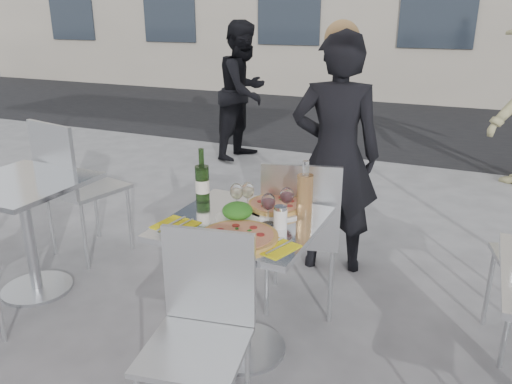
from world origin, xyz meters
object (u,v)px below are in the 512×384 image
at_px(pedestrian_a, 244,91).
at_px(chair_far, 301,225).
at_px(sugar_shaker, 280,217).
at_px(woman_diner, 336,156).
at_px(napkin_left, 176,225).
at_px(side_chair_lfar, 72,179).
at_px(wineglass_white_b, 248,191).
at_px(main_table, 244,259).
at_px(salad_plate, 238,212).
at_px(side_table_left, 25,213).
at_px(chair_near, 201,320).
at_px(wineglass_red_b, 287,196).
at_px(wineglass_red_a, 268,203).
at_px(pizza_far, 276,206).
at_px(napkin_right, 273,246).
at_px(pizza_near, 239,236).
at_px(wineglass_white_a, 237,192).
at_px(wine_bottle, 202,182).
at_px(carafe, 305,195).

bearing_deg(pedestrian_a, chair_far, -141.22).
height_order(chair_far, sugar_shaker, chair_far).
relative_size(woman_diner, napkin_left, 8.06).
xyz_separation_m(side_chair_lfar, wineglass_white_b, (1.54, -0.37, 0.25)).
bearing_deg(main_table, salad_plate, 171.57).
bearing_deg(side_table_left, chair_near, -18.47).
relative_size(sugar_shaker, wineglass_red_b, 0.68).
xyz_separation_m(chair_near, woman_diner, (0.08, 1.65, 0.29)).
bearing_deg(wineglass_red_a, wineglass_white_b, 145.82).
bearing_deg(sugar_shaker, pedestrian_a, 118.09).
distance_m(pizza_far, wineglass_white_b, 0.18).
relative_size(side_chair_lfar, wineglass_red_b, 6.52).
distance_m(main_table, side_chair_lfar, 1.65).
bearing_deg(side_chair_lfar, salad_plate, 174.04).
height_order(wineglass_white_b, napkin_right, wineglass_white_b).
xyz_separation_m(chair_far, pedestrian_a, (-1.81, 3.02, 0.26)).
distance_m(woman_diner, napkin_right, 1.34).
xyz_separation_m(pizza_far, salad_plate, (-0.12, -0.21, 0.02)).
bearing_deg(pizza_near, napkin_right, -4.89).
distance_m(main_table, napkin_right, 0.39).
distance_m(chair_far, wineglass_red_a, 0.56).
distance_m(main_table, woman_diner, 1.17).
distance_m(pedestrian_a, wineglass_red_a, 3.92).
relative_size(wineglass_white_a, napkin_right, 0.70).
relative_size(wine_bottle, napkin_left, 1.46).
distance_m(woman_diner, pizza_far, 0.91).
bearing_deg(chair_far, pizza_far, 64.92).
bearing_deg(carafe, pizza_near, -117.38).
height_order(pizza_far, sugar_shaker, sugar_shaker).
height_order(salad_plate, sugar_shaker, sugar_shaker).
relative_size(wineglass_white_a, wineglass_red_b, 1.00).
relative_size(main_table, side_table_left, 1.00).
bearing_deg(pizza_near, wineglass_red_b, 72.12).
relative_size(woman_diner, napkin_right, 7.17).
height_order(pedestrian_a, pizza_near, pedestrian_a).
bearing_deg(sugar_shaker, chair_near, -104.73).
distance_m(wineglass_white_b, wineglass_red_b, 0.21).
distance_m(main_table, wineglass_red_b, 0.39).
bearing_deg(chair_near, wine_bottle, 108.32).
distance_m(chair_near, wineglass_red_a, 0.63).
height_order(main_table, pedestrian_a, pedestrian_a).
height_order(woman_diner, carafe, woman_diner).
xyz_separation_m(pedestrian_a, sugar_shaker, (1.87, -3.50, -0.02)).
relative_size(wineglass_red_b, napkin_left, 0.78).
bearing_deg(side_table_left, salad_plate, 0.20).
bearing_deg(pedestrian_a, pizza_far, -144.01).
xyz_separation_m(side_table_left, chair_far, (1.64, 0.48, 0.02)).
distance_m(chair_near, side_chair_lfar, 1.92).
bearing_deg(pizza_near, side_chair_lfar, 157.40).
relative_size(chair_near, salad_plate, 3.99).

